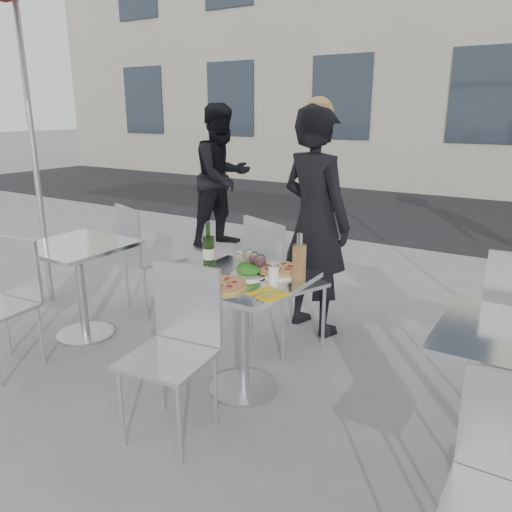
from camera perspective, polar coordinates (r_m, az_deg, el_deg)
The scene contains 23 objects.
ground at distance 3.30m, azimuth -1.43°, elevation -14.96°, with size 80.00×80.00×0.00m, color slate.
street_asphalt at distance 9.15m, azimuth 21.74°, elevation 4.33°, with size 24.00×5.00×0.00m, color black.
main_table at distance 3.06m, azimuth -1.51°, elevation -6.28°, with size 0.72×0.72×0.75m.
side_table_left at distance 4.04m, azimuth -19.55°, elevation -1.57°, with size 0.72×0.72×0.75m.
chair_far at distance 3.60m, azimuth 2.37°, elevation -1.98°, with size 0.59×0.60×0.99m.
chair_near at distance 2.74m, azimuth -9.00°, elevation -9.09°, with size 0.47×0.48×0.92m.
side_chair_lfar at distance 4.38m, azimuth -12.84°, elevation 0.63°, with size 0.56×0.56×0.95m.
side_chair_lnear at distance 3.77m, azimuth -26.53°, elevation -3.79°, with size 0.44×0.45×0.89m.
side_chair_rnear at distance 2.06m, azimuth 26.96°, elevation -21.83°, with size 0.39×0.40×0.84m.
woman_diner at distance 3.89m, azimuth 6.77°, elevation 3.84°, with size 0.64×0.42×1.76m, color black.
pedestrian_a at distance 6.46m, azimuth -3.86°, elevation 9.05°, with size 0.88×0.68×1.81m, color black.
pizza_near at distance 2.84m, azimuth -4.26°, elevation -3.28°, with size 0.32×0.32×0.02m.
pizza_far at distance 3.09m, azimuth 2.51°, elevation -1.55°, with size 0.33×0.33×0.03m.
salad_plate at distance 3.01m, azimuth -0.86°, elevation -1.65°, with size 0.22×0.22×0.09m.
wine_bottle at distance 3.17m, azimuth -5.45°, elevation 0.71°, with size 0.07×0.08×0.29m.
carafe at distance 2.90m, azimuth 4.95°, elevation -0.68°, with size 0.08×0.08×0.29m.
sugar_shaker at distance 2.92m, azimuth 2.01°, elevation -1.85°, with size 0.06×0.06×0.11m.
wineglass_white_a at distance 3.01m, azimuth -1.94°, elevation -0.15°, with size 0.07×0.07×0.16m.
wineglass_white_b at distance 3.02m, azimuth -0.85°, elevation -0.08°, with size 0.07×0.07×0.16m.
wineglass_red_a at distance 2.97m, azimuth -0.18°, elevation -0.36°, with size 0.07×0.07×0.16m.
wineglass_red_b at distance 2.92m, azimuth 0.53°, elevation -0.66°, with size 0.07×0.07×0.16m.
napkin_left at distance 2.94m, azimuth -8.85°, elevation -2.97°, with size 0.22×0.22×0.01m.
napkin_right at distance 2.73m, azimuth 1.45°, elevation -4.30°, with size 0.22×0.22×0.01m.
Camera 1 is at (1.57, -2.35, 1.71)m, focal length 35.00 mm.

